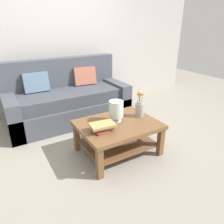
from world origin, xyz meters
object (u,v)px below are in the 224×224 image
(couch, at_px, (68,100))
(book_stack_main, at_px, (102,127))
(glass_hurricane_vase, at_px, (116,109))
(flower_pitcher, at_px, (140,107))
(coffee_table, at_px, (118,131))

(couch, xyz_separation_m, book_stack_main, (-0.07, -1.43, 0.12))
(couch, xyz_separation_m, glass_hurricane_vase, (0.21, -1.29, 0.24))
(flower_pitcher, bearing_deg, couch, 113.17)
(coffee_table, height_order, book_stack_main, book_stack_main)
(couch, height_order, flower_pitcher, couch)
(couch, bearing_deg, flower_pitcher, -66.83)
(book_stack_main, height_order, flower_pitcher, flower_pitcher)
(book_stack_main, relative_size, glass_hurricane_vase, 1.12)
(coffee_table, xyz_separation_m, flower_pitcher, (0.36, 0.03, 0.26))
(glass_hurricane_vase, bearing_deg, coffee_table, -94.54)
(book_stack_main, bearing_deg, coffee_table, 15.79)
(flower_pitcher, bearing_deg, book_stack_main, -170.35)
(couch, height_order, coffee_table, couch)
(coffee_table, distance_m, glass_hurricane_vase, 0.29)
(couch, bearing_deg, glass_hurricane_vase, -80.67)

